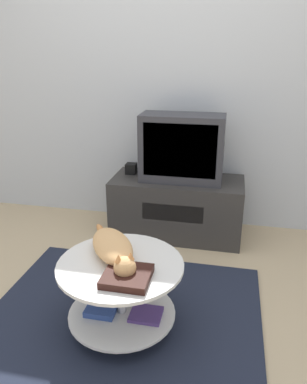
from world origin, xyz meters
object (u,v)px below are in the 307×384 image
Objects in this scene: cat at (114,248)px; dvd_box at (127,276)px; tv at (182,148)px; speaker at (131,169)px.

dvd_box is at bearing 0.87° from cat.
tv reaches higher than dvd_box.
cat is at bearing 124.15° from dvd_box.
speaker is 1.23m from cat.
tv is at bearing 86.88° from dvd_box.
speaker is at bearing 104.32° from dvd_box.
tv is at bearing -9.84° from speaker.
cat is at bearing -79.15° from speaker.
speaker reaches higher than cat.
tv reaches higher than speaker.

